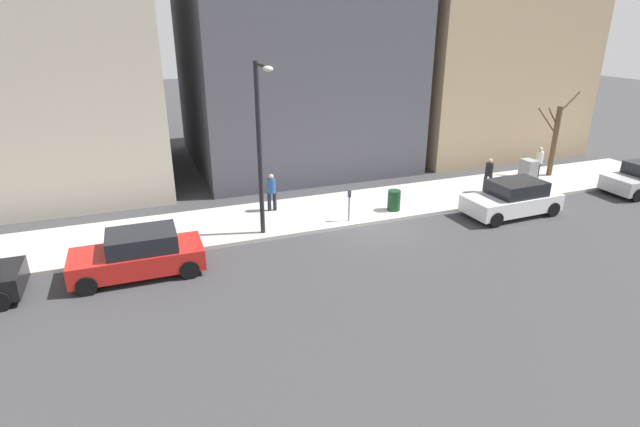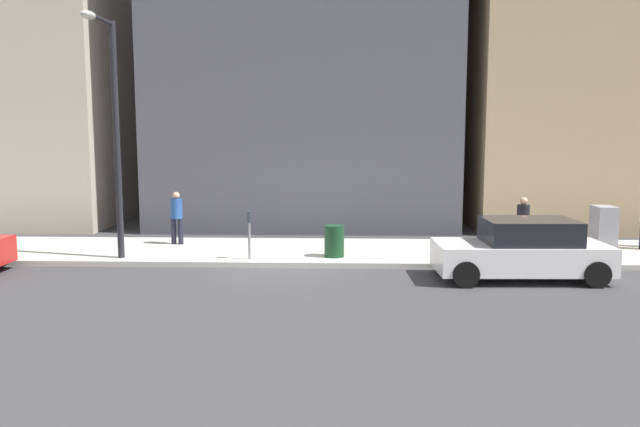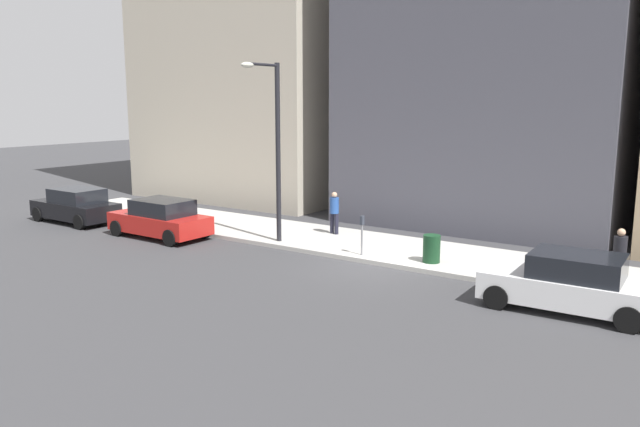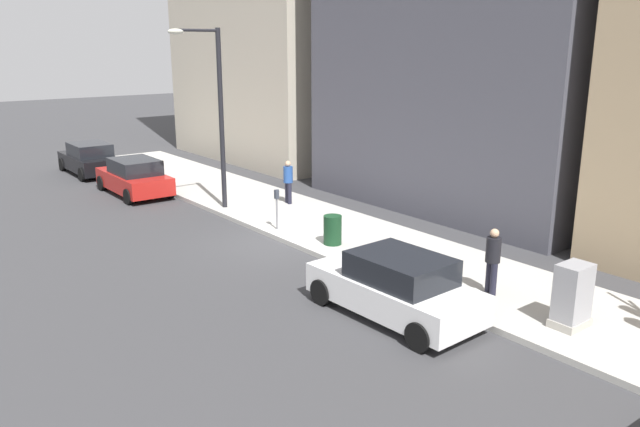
% 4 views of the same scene
% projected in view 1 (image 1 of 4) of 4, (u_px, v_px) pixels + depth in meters
% --- Properties ---
extents(ground_plane, '(120.00, 120.00, 0.00)m').
position_uv_depth(ground_plane, '(372.00, 225.00, 20.73)').
color(ground_plane, '#38383A').
extents(sidewalk, '(4.00, 36.00, 0.15)m').
position_uv_depth(sidewalk, '(352.00, 208.00, 22.44)').
color(sidewalk, '#B2AFA8').
rests_on(sidewalk, ground).
extents(parked_car_white, '(2.03, 4.25, 1.52)m').
position_uv_depth(parked_car_white, '(513.00, 199.00, 21.59)').
color(parked_car_white, white).
rests_on(parked_car_white, ground).
extents(parked_car_red, '(1.96, 4.22, 1.52)m').
position_uv_depth(parked_car_red, '(139.00, 254.00, 16.47)').
color(parked_car_red, red).
rests_on(parked_car_red, ground).
extents(parking_meter, '(0.14, 0.10, 1.35)m').
position_uv_depth(parking_meter, '(349.00, 202.00, 20.48)').
color(parking_meter, slate).
rests_on(parking_meter, sidewalk).
extents(utility_box, '(0.83, 0.61, 1.43)m').
position_uv_depth(utility_box, '(528.00, 174.00, 24.62)').
color(utility_box, '#A8A399').
rests_on(utility_box, sidewalk).
extents(streetlamp, '(1.97, 0.32, 6.50)m').
position_uv_depth(streetlamp, '(261.00, 137.00, 18.02)').
color(streetlamp, black).
rests_on(streetlamp, sidewalk).
extents(bare_tree, '(0.79, 1.92, 4.39)m').
position_uv_depth(bare_tree, '(555.00, 139.00, 26.23)').
color(bare_tree, brown).
rests_on(bare_tree, sidewalk).
extents(trash_bin, '(0.56, 0.56, 0.90)m').
position_uv_depth(trash_bin, '(394.00, 200.00, 21.80)').
color(trash_bin, '#14381E').
rests_on(trash_bin, sidewalk).
extents(pedestrian_near_meter, '(0.36, 0.36, 1.66)m').
position_uv_depth(pedestrian_near_meter, '(539.00, 161.00, 26.07)').
color(pedestrian_near_meter, '#1E1E2D').
rests_on(pedestrian_near_meter, sidewalk).
extents(pedestrian_midblock, '(0.36, 0.38, 1.66)m').
position_uv_depth(pedestrian_midblock, '(489.00, 173.00, 23.95)').
color(pedestrian_midblock, '#1E1E2D').
rests_on(pedestrian_midblock, sidewalk).
extents(pedestrian_far_corner, '(0.36, 0.40, 1.66)m').
position_uv_depth(pedestrian_far_corner, '(272.00, 190.00, 21.59)').
color(pedestrian_far_corner, '#1E1E2D').
rests_on(pedestrian_far_corner, sidewalk).
extents(office_tower_left, '(10.99, 10.99, 16.95)m').
position_uv_depth(office_tower_left, '(473.00, 11.00, 31.30)').
color(office_tower_left, tan).
rests_on(office_tower_left, ground).
extents(office_block_center, '(11.58, 11.58, 15.30)m').
position_uv_depth(office_block_center, '(290.00, 26.00, 27.85)').
color(office_block_center, '#4C4C56').
rests_on(office_block_center, ground).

